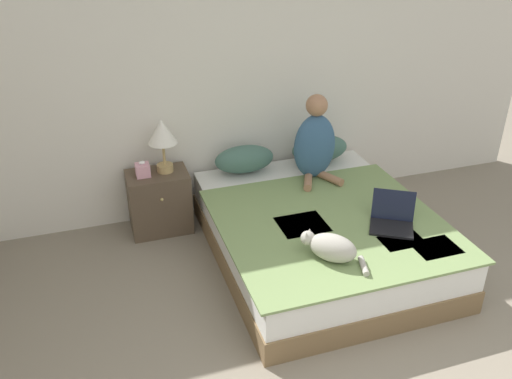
% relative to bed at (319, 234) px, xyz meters
% --- Properties ---
extents(wall_back, '(5.98, 0.05, 2.55)m').
position_rel_bed_xyz_m(wall_back, '(-0.24, 1.12, 1.05)').
color(wall_back, silver).
rests_on(wall_back, ground_plane).
extents(bed, '(1.73, 2.09, 0.46)m').
position_rel_bed_xyz_m(bed, '(0.00, 0.00, 0.00)').
color(bed, brown).
rests_on(bed, ground_plane).
extents(pillow_near, '(0.56, 0.29, 0.25)m').
position_rel_bed_xyz_m(pillow_near, '(-0.38, 0.88, 0.36)').
color(pillow_near, '#42665B').
rests_on(pillow_near, bed).
extents(pillow_far, '(0.56, 0.29, 0.25)m').
position_rel_bed_xyz_m(pillow_far, '(0.38, 0.88, 0.36)').
color(pillow_far, '#42665B').
rests_on(pillow_far, bed).
extents(person_sitting, '(0.39, 0.38, 0.78)m').
position_rel_bed_xyz_m(person_sitting, '(0.18, 0.58, 0.56)').
color(person_sitting, '#33567A').
rests_on(person_sitting, bed).
extents(cat_tabby, '(0.39, 0.45, 0.20)m').
position_rel_bed_xyz_m(cat_tabby, '(-0.22, -0.64, 0.33)').
color(cat_tabby, '#A8A399').
rests_on(cat_tabby, bed).
extents(laptop_open, '(0.43, 0.42, 0.25)m').
position_rel_bed_xyz_m(laptop_open, '(0.42, -0.39, 0.28)').
color(laptop_open, black).
rests_on(laptop_open, bed).
extents(nightstand, '(0.54, 0.39, 0.57)m').
position_rel_bed_xyz_m(nightstand, '(-1.19, 0.86, 0.06)').
color(nightstand, brown).
rests_on(nightstand, ground_plane).
extents(table_lamp, '(0.25, 0.25, 0.49)m').
position_rel_bed_xyz_m(table_lamp, '(-1.11, 0.89, 0.69)').
color(table_lamp, tan).
rests_on(table_lamp, nightstand).
extents(tissue_box, '(0.12, 0.12, 0.14)m').
position_rel_bed_xyz_m(tissue_box, '(-1.30, 0.86, 0.40)').
color(tissue_box, '#E09EB2').
rests_on(tissue_box, nightstand).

